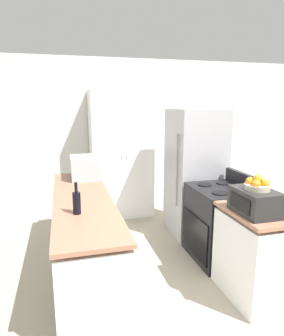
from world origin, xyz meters
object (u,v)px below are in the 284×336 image
at_px(microwave, 84,167).
at_px(toaster_oven, 255,202).
at_px(stove, 220,223).
at_px(wine_bottle, 77,202).
at_px(fruit_bowl, 257,184).
at_px(pantry_cabinet, 121,154).
at_px(refrigerator, 195,173).

bearing_deg(microwave, toaster_oven, -51.99).
distance_m(stove, wine_bottle, 1.82).
distance_m(wine_bottle, fruit_bowl, 1.62).
height_order(pantry_cabinet, refrigerator, pantry_cabinet).
relative_size(stove, microwave, 2.01).
xyz_separation_m(stove, refrigerator, (0.02, 0.78, 0.44)).
bearing_deg(toaster_oven, wine_bottle, 165.14).
bearing_deg(wine_bottle, stove, 13.49).
relative_size(microwave, toaster_oven, 1.20).
bearing_deg(fruit_bowl, pantry_cabinet, 105.56).
height_order(refrigerator, microwave, refrigerator).
height_order(microwave, wine_bottle, wine_bottle).
height_order(refrigerator, fruit_bowl, refrigerator).
bearing_deg(microwave, fruit_bowl, -51.94).
height_order(wine_bottle, fruit_bowl, fruit_bowl).
distance_m(refrigerator, fruit_bowl, 1.63).
xyz_separation_m(microwave, fruit_bowl, (1.38, -1.77, 0.13)).
distance_m(refrigerator, toaster_oven, 1.61).
bearing_deg(microwave, stove, -31.91).
bearing_deg(toaster_oven, pantry_cabinet, 105.44).
distance_m(pantry_cabinet, refrigerator, 1.32).
bearing_deg(stove, fruit_bowl, -99.19).
height_order(stove, refrigerator, refrigerator).
bearing_deg(pantry_cabinet, toaster_oven, -74.56).
distance_m(pantry_cabinet, wine_bottle, 2.33).
bearing_deg(fruit_bowl, stove, 80.81).
xyz_separation_m(wine_bottle, toaster_oven, (1.55, -0.41, 0.00)).
xyz_separation_m(stove, fruit_bowl, (-0.13, -0.82, 0.71)).
bearing_deg(pantry_cabinet, refrigerator, -48.52).
bearing_deg(fruit_bowl, toaster_oven, 142.72).
xyz_separation_m(pantry_cabinet, fruit_bowl, (0.72, -2.59, 0.12)).
bearing_deg(refrigerator, wine_bottle, -145.19).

